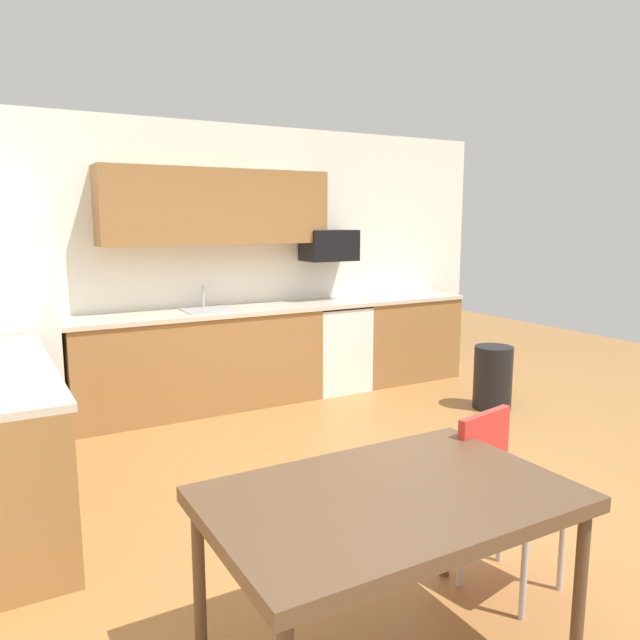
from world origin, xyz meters
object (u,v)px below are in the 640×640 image
object	(u,v)px
microwave	(329,245)
chair_near_table	(501,486)
trash_bin	(493,377)
dining_table	(389,507)
refrigerator	(4,334)
oven_range	(334,346)

from	to	relation	value
microwave	chair_near_table	xyz separation A→B (m)	(-1.10, -3.54, -1.01)
chair_near_table	trash_bin	xyz separation A→B (m)	(2.06, 2.10, -0.20)
dining_table	chair_near_table	bearing A→B (deg)	14.61
refrigerator	microwave	world-z (taller)	refrigerator
chair_near_table	trash_bin	world-z (taller)	chair_near_table
microwave	dining_table	distance (m)	4.30
oven_range	chair_near_table	bearing A→B (deg)	-107.68
refrigerator	oven_range	bearing A→B (deg)	1.49
refrigerator	trash_bin	size ratio (longest dim) A/B	2.95
refrigerator	dining_table	distance (m)	3.76
microwave	dining_table	world-z (taller)	microwave
oven_range	chair_near_table	world-z (taller)	oven_range
oven_range	dining_table	size ratio (longest dim) A/B	0.65
chair_near_table	trash_bin	distance (m)	2.95
oven_range	trash_bin	xyz separation A→B (m)	(0.96, -1.34, -0.16)
dining_table	oven_range	bearing A→B (deg)	62.20
oven_range	microwave	xyz separation A→B (m)	(-0.00, 0.10, 1.06)
microwave	refrigerator	bearing A→B (deg)	-176.66
oven_range	microwave	bearing A→B (deg)	90.00
microwave	dining_table	xyz separation A→B (m)	(-1.93, -3.76, -0.82)
microwave	chair_near_table	world-z (taller)	microwave
chair_near_table	microwave	bearing A→B (deg)	72.79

